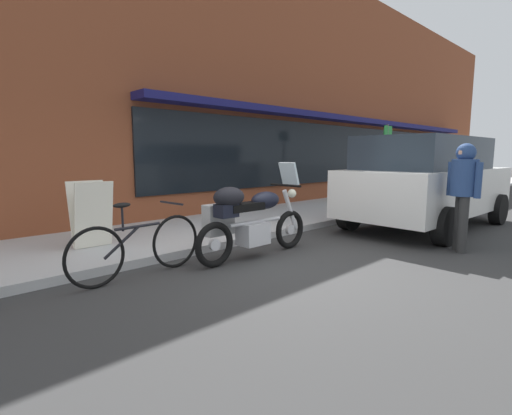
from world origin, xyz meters
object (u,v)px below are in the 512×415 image
at_px(pedestrian_walking, 464,184).
at_px(parking_sign_pole, 386,157).
at_px(parked_minivan, 427,181).
at_px(touring_motorcycle, 247,218).
at_px(parked_bicycle, 138,246).
at_px(sandwich_board_sign, 91,214).

relative_size(pedestrian_walking, parking_sign_pole, 0.75).
distance_m(parked_minivan, parking_sign_pole, 3.10).
bearing_deg(parked_minivan, touring_motorcycle, 169.18).
bearing_deg(parked_bicycle, parked_minivan, -10.81).
bearing_deg(sandwich_board_sign, parked_bicycle, -90.22).
distance_m(pedestrian_walking, parking_sign_pole, 5.09).
distance_m(parked_bicycle, parked_minivan, 5.97).
bearing_deg(parked_minivan, parking_sign_pole, 42.73).
bearing_deg(sandwich_board_sign, pedestrian_walking, -42.21).
bearing_deg(parked_minivan, sandwich_board_sign, 155.91).
bearing_deg(parked_bicycle, parking_sign_pole, 6.79).
xyz_separation_m(parked_minivan, parking_sign_pole, (2.25, 2.08, 0.48)).
relative_size(touring_motorcycle, sandwich_board_sign, 2.17).
bearing_deg(parked_bicycle, touring_motorcycle, -10.77).
xyz_separation_m(sandwich_board_sign, parking_sign_pole, (8.08, -0.53, 0.83)).
relative_size(parked_minivan, parking_sign_pole, 2.01).
bearing_deg(touring_motorcycle, pedestrian_walking, -37.25).
height_order(parked_bicycle, parking_sign_pole, parking_sign_pole).
relative_size(parked_minivan, sandwich_board_sign, 4.54).
height_order(pedestrian_walking, parking_sign_pole, parking_sign_pole).
distance_m(parked_bicycle, sandwich_board_sign, 1.51).
relative_size(touring_motorcycle, pedestrian_walking, 1.28).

